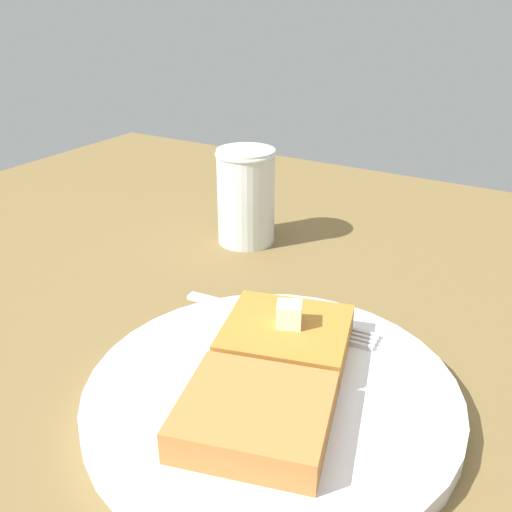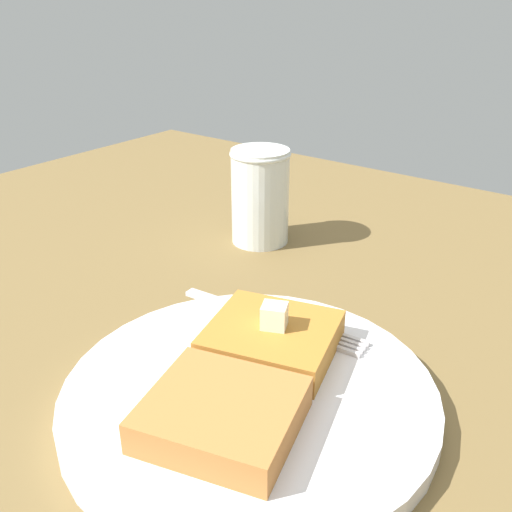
{
  "view_description": "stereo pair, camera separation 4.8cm",
  "coord_description": "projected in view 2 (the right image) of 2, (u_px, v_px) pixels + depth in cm",
  "views": [
    {
      "loc": [
        28.56,
        23.6,
        27.58
      ],
      "look_at": [
        -8.76,
        1.37,
        6.83
      ],
      "focal_mm": 40.0,
      "sensor_mm": 36.0,
      "label": 1
    },
    {
      "loc": [
        25.88,
        27.59,
        27.58
      ],
      "look_at": [
        -8.76,
        1.37,
        6.83
      ],
      "focal_mm": 40.0,
      "sensor_mm": 36.0,
      "label": 2
    }
  ],
  "objects": [
    {
      "name": "plate",
      "position": [
        249.0,
        393.0,
        0.38
      ],
      "size": [
        24.64,
        24.64,
        1.43
      ],
      "color": "silver",
      "rests_on": "table_surface"
    },
    {
      "name": "syrup_jar",
      "position": [
        260.0,
        200.0,
        0.6
      ],
      "size": [
        6.33,
        6.33,
        10.1
      ],
      "color": "#482205",
      "rests_on": "table_surface"
    },
    {
      "name": "butter_pat_primary",
      "position": [
        274.0,
        316.0,
        0.4
      ],
      "size": [
        2.12,
        2.21,
        1.73
      ],
      "primitive_type": "cube",
      "rotation": [
        0.0,
        0.0,
        1.99
      ],
      "color": "#F0E8C9",
      "rests_on": "toast_slice_left"
    },
    {
      "name": "toast_slice_middle",
      "position": [
        222.0,
        414.0,
        0.33
      ],
      "size": [
        10.03,
        10.5,
        2.14
      ],
      "primitive_type": "cube",
      "rotation": [
        0.0,
        0.0,
        0.27
      ],
      "color": "#B37037",
      "rests_on": "plate"
    },
    {
      "name": "fork",
      "position": [
        281.0,
        322.0,
        0.44
      ],
      "size": [
        2.76,
        16.06,
        0.36
      ],
      "color": "silver",
      "rests_on": "plate"
    },
    {
      "name": "toast_slice_left",
      "position": [
        272.0,
        339.0,
        0.4
      ],
      "size": [
        10.03,
        10.5,
        2.14
      ],
      "primitive_type": "cube",
      "rotation": [
        0.0,
        0.0,
        0.27
      ],
      "color": "#B3742B",
      "rests_on": "plate"
    },
    {
      "name": "table_surface",
      "position": [
        175.0,
        354.0,
        0.45
      ],
      "size": [
        102.88,
        102.88,
        2.33
      ],
      "primitive_type": "cube",
      "color": "brown",
      "rests_on": "ground"
    }
  ]
}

